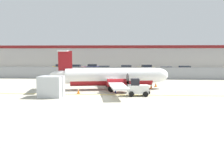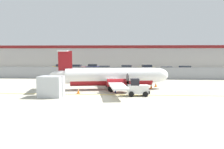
{
  "view_description": "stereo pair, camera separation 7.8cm",
  "coord_description": "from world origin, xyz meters",
  "px_view_note": "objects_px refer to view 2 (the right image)",
  "views": [
    {
      "loc": [
        1.84,
        -25.26,
        4.78
      ],
      "look_at": [
        -0.2,
        6.98,
        1.8
      ],
      "focal_mm": 40.0,
      "sensor_mm": 36.0,
      "label": 1
    },
    {
      "loc": [
        1.92,
        -25.26,
        4.78
      ],
      "look_at": [
        -0.2,
        6.98,
        1.8
      ],
      "focal_mm": 40.0,
      "sensor_mm": 36.0,
      "label": 2
    }
  ],
  "objects_px": {
    "baggage_tug": "(138,88)",
    "traffic_cone_near_left": "(78,91)",
    "parked_car_3": "(105,69)",
    "traffic_cone_far_left": "(156,84)",
    "parked_car_5": "(146,68)",
    "traffic_cone_near_right": "(124,87)",
    "traffic_cone_far_right": "(151,86)",
    "parked_car_1": "(77,68)",
    "ground_crew_worker": "(115,85)",
    "cargo_container": "(51,86)",
    "commuter_airplane": "(114,77)",
    "parked_car_0": "(61,67)",
    "parked_car_7": "(184,69)",
    "parked_car_4": "(127,69)",
    "parked_car_2": "(93,67)",
    "parked_car_6": "(166,70)"
  },
  "relations": [
    {
      "from": "traffic_cone_near_right",
      "to": "ground_crew_worker",
      "type": "bearing_deg",
      "value": -112.68
    },
    {
      "from": "cargo_container",
      "to": "parked_car_5",
      "type": "relative_size",
      "value": 0.57
    },
    {
      "from": "ground_crew_worker",
      "to": "parked_car_5",
      "type": "bearing_deg",
      "value": 72.18
    },
    {
      "from": "traffic_cone_near_right",
      "to": "traffic_cone_far_right",
      "type": "xyz_separation_m",
      "value": [
        3.46,
        1.2,
        0.0
      ]
    },
    {
      "from": "traffic_cone_near_right",
      "to": "traffic_cone_far_right",
      "type": "bearing_deg",
      "value": 19.13
    },
    {
      "from": "baggage_tug",
      "to": "parked_car_1",
      "type": "height_order",
      "value": "baggage_tug"
    },
    {
      "from": "parked_car_2",
      "to": "parked_car_7",
      "type": "distance_m",
      "value": 21.69
    },
    {
      "from": "parked_car_3",
      "to": "parked_car_5",
      "type": "distance_m",
      "value": 10.44
    },
    {
      "from": "ground_crew_worker",
      "to": "cargo_container",
      "type": "xyz_separation_m",
      "value": [
        -6.64,
        -3.06,
        0.15
      ]
    },
    {
      "from": "commuter_airplane",
      "to": "baggage_tug",
      "type": "relative_size",
      "value": 6.76
    },
    {
      "from": "traffic_cone_far_right",
      "to": "parked_car_2",
      "type": "bearing_deg",
      "value": 112.19
    },
    {
      "from": "traffic_cone_near_right",
      "to": "traffic_cone_far_right",
      "type": "distance_m",
      "value": 3.66
    },
    {
      "from": "parked_car_7",
      "to": "parked_car_4",
      "type": "bearing_deg",
      "value": -16.55
    },
    {
      "from": "traffic_cone_far_left",
      "to": "parked_car_1",
      "type": "relative_size",
      "value": 0.15
    },
    {
      "from": "commuter_airplane",
      "to": "traffic_cone_far_left",
      "type": "bearing_deg",
      "value": 15.43
    },
    {
      "from": "parked_car_0",
      "to": "parked_car_5",
      "type": "bearing_deg",
      "value": -10.98
    },
    {
      "from": "traffic_cone_near_right",
      "to": "traffic_cone_far_left",
      "type": "relative_size",
      "value": 1.0
    },
    {
      "from": "baggage_tug",
      "to": "traffic_cone_near_left",
      "type": "bearing_deg",
      "value": 169.29
    },
    {
      "from": "parked_car_0",
      "to": "traffic_cone_far_right",
      "type": "bearing_deg",
      "value": -61.37
    },
    {
      "from": "traffic_cone_near_right",
      "to": "commuter_airplane",
      "type": "bearing_deg",
      "value": 171.84
    },
    {
      "from": "parked_car_6",
      "to": "parked_car_7",
      "type": "height_order",
      "value": "same"
    },
    {
      "from": "traffic_cone_far_left",
      "to": "parked_car_5",
      "type": "distance_m",
      "value": 24.76
    },
    {
      "from": "commuter_airplane",
      "to": "traffic_cone_far_left",
      "type": "height_order",
      "value": "commuter_airplane"
    },
    {
      "from": "traffic_cone_near_left",
      "to": "traffic_cone_far_left",
      "type": "distance_m",
      "value": 11.26
    },
    {
      "from": "parked_car_1",
      "to": "cargo_container",
      "type": "bearing_deg",
      "value": -81.6
    },
    {
      "from": "ground_crew_worker",
      "to": "cargo_container",
      "type": "bearing_deg",
      "value": -162.29
    },
    {
      "from": "parked_car_1",
      "to": "parked_car_6",
      "type": "distance_m",
      "value": 21.14
    },
    {
      "from": "commuter_airplane",
      "to": "parked_car_7",
      "type": "height_order",
      "value": "commuter_airplane"
    },
    {
      "from": "ground_crew_worker",
      "to": "parked_car_7",
      "type": "distance_m",
      "value": 29.6
    },
    {
      "from": "commuter_airplane",
      "to": "parked_car_0",
      "type": "distance_m",
      "value": 32.7
    },
    {
      "from": "commuter_airplane",
      "to": "parked_car_2",
      "type": "bearing_deg",
      "value": 92.99
    },
    {
      "from": "parked_car_0",
      "to": "parked_car_5",
      "type": "relative_size",
      "value": 0.99
    },
    {
      "from": "traffic_cone_far_right",
      "to": "parked_car_4",
      "type": "distance_m",
      "value": 24.95
    },
    {
      "from": "traffic_cone_far_right",
      "to": "parked_car_3",
      "type": "relative_size",
      "value": 0.15
    },
    {
      "from": "cargo_container",
      "to": "parked_car_0",
      "type": "height_order",
      "value": "cargo_container"
    },
    {
      "from": "traffic_cone_far_right",
      "to": "parked_car_3",
      "type": "height_order",
      "value": "parked_car_3"
    },
    {
      "from": "commuter_airplane",
      "to": "parked_car_7",
      "type": "xyz_separation_m",
      "value": [
        14.01,
        23.65,
        -0.71
      ]
    },
    {
      "from": "traffic_cone_far_left",
      "to": "traffic_cone_far_right",
      "type": "distance_m",
      "value": 1.83
    },
    {
      "from": "traffic_cone_far_left",
      "to": "parked_car_5",
      "type": "xyz_separation_m",
      "value": [
        0.47,
        24.75,
        0.58
      ]
    },
    {
      "from": "baggage_tug",
      "to": "parked_car_1",
      "type": "relative_size",
      "value": 0.56
    },
    {
      "from": "baggage_tug",
      "to": "traffic_cone_near_right",
      "type": "bearing_deg",
      "value": 106.93
    },
    {
      "from": "baggage_tug",
      "to": "parked_car_3",
      "type": "xyz_separation_m",
      "value": [
        -6.07,
        27.14,
        0.04
      ]
    },
    {
      "from": "ground_crew_worker",
      "to": "parked_car_2",
      "type": "distance_m",
      "value": 33.01
    },
    {
      "from": "traffic_cone_far_left",
      "to": "parked_car_3",
      "type": "distance_m",
      "value": 21.83
    },
    {
      "from": "traffic_cone_near_right",
      "to": "traffic_cone_far_right",
      "type": "height_order",
      "value": "same"
    },
    {
      "from": "cargo_container",
      "to": "parked_car_1",
      "type": "height_order",
      "value": "cargo_container"
    },
    {
      "from": "ground_crew_worker",
      "to": "parked_car_5",
      "type": "xyz_separation_m",
      "value": [
        5.72,
        30.02,
        -0.06
      ]
    },
    {
      "from": "traffic_cone_far_left",
      "to": "parked_car_5",
      "type": "relative_size",
      "value": 0.15
    },
    {
      "from": "cargo_container",
      "to": "parked_car_5",
      "type": "xyz_separation_m",
      "value": [
        12.36,
        33.08,
        -0.21
      ]
    },
    {
      "from": "parked_car_2",
      "to": "parked_car_5",
      "type": "xyz_separation_m",
      "value": [
        12.91,
        -2.2,
        0.0
      ]
    }
  ]
}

